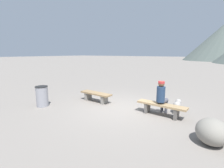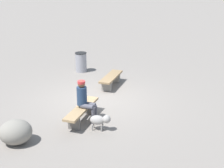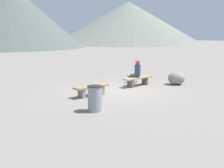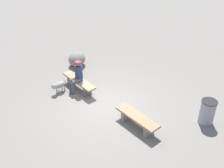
{
  "view_description": "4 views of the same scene",
  "coord_description": "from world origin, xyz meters",
  "px_view_note": "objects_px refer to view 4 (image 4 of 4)",
  "views": [
    {
      "loc": [
        3.55,
        -5.9,
        2.35
      ],
      "look_at": [
        -1.37,
        1.25,
        0.72
      ],
      "focal_mm": 26.78,
      "sensor_mm": 36.0,
      "label": 1
    },
    {
      "loc": [
        9.73,
        3.38,
        4.42
      ],
      "look_at": [
        -0.18,
        0.56,
        0.63
      ],
      "focal_mm": 49.18,
      "sensor_mm": 36.0,
      "label": 2
    },
    {
      "loc": [
        -9.25,
        -8.56,
        2.67
      ],
      "look_at": [
        -1.43,
        -1.0,
        0.66
      ],
      "focal_mm": 43.27,
      "sensor_mm": 36.0,
      "label": 3
    },
    {
      "loc": [
        -6.0,
        5.61,
        6.14
      ],
      "look_at": [
        0.42,
        -0.58,
        0.52
      ],
      "focal_mm": 42.85,
      "sensor_mm": 36.0,
      "label": 4
    }
  ],
  "objects_px": {
    "bench_right": "(79,82)",
    "seated_person": "(77,74)",
    "dog": "(58,85)",
    "bench_left": "(137,119)",
    "trash_bin": "(207,112)",
    "boulder": "(77,59)"
  },
  "relations": [
    {
      "from": "bench_left",
      "to": "bench_right",
      "type": "relative_size",
      "value": 0.91
    },
    {
      "from": "trash_bin",
      "to": "seated_person",
      "type": "bearing_deg",
      "value": 22.58
    },
    {
      "from": "trash_bin",
      "to": "boulder",
      "type": "relative_size",
      "value": 1.02
    },
    {
      "from": "seated_person",
      "to": "trash_bin",
      "type": "xyz_separation_m",
      "value": [
        -4.7,
        -1.95,
        -0.31
      ]
    },
    {
      "from": "bench_right",
      "to": "trash_bin",
      "type": "distance_m",
      "value": 5.09
    },
    {
      "from": "bench_right",
      "to": "seated_person",
      "type": "height_order",
      "value": "seated_person"
    },
    {
      "from": "dog",
      "to": "bench_left",
      "type": "bearing_deg",
      "value": 96.96
    },
    {
      "from": "dog",
      "to": "trash_bin",
      "type": "bearing_deg",
      "value": 112.76
    },
    {
      "from": "bench_left",
      "to": "boulder",
      "type": "relative_size",
      "value": 1.92
    },
    {
      "from": "bench_right",
      "to": "dog",
      "type": "bearing_deg",
      "value": 63.53
    },
    {
      "from": "seated_person",
      "to": "trash_bin",
      "type": "relative_size",
      "value": 1.46
    },
    {
      "from": "dog",
      "to": "boulder",
      "type": "distance_m",
      "value": 2.37
    },
    {
      "from": "dog",
      "to": "seated_person",
      "type": "bearing_deg",
      "value": 140.7
    },
    {
      "from": "dog",
      "to": "trash_bin",
      "type": "xyz_separation_m",
      "value": [
        -5.15,
        -2.59,
        0.12
      ]
    },
    {
      "from": "bench_left",
      "to": "seated_person",
      "type": "distance_m",
      "value": 3.22
    },
    {
      "from": "trash_bin",
      "to": "bench_right",
      "type": "bearing_deg",
      "value": 21.49
    },
    {
      "from": "seated_person",
      "to": "boulder",
      "type": "distance_m",
      "value": 2.26
    },
    {
      "from": "bench_right",
      "to": "seated_person",
      "type": "bearing_deg",
      "value": 116.25
    },
    {
      "from": "bench_left",
      "to": "boulder",
      "type": "height_order",
      "value": "boulder"
    },
    {
      "from": "trash_bin",
      "to": "dog",
      "type": "bearing_deg",
      "value": 26.7
    },
    {
      "from": "bench_left",
      "to": "seated_person",
      "type": "bearing_deg",
      "value": 4.34
    },
    {
      "from": "trash_bin",
      "to": "boulder",
      "type": "height_order",
      "value": "trash_bin"
    }
  ]
}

